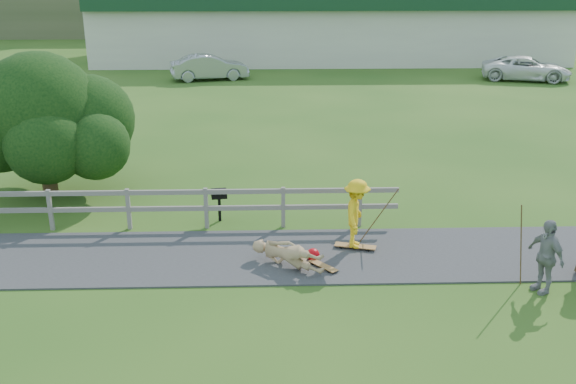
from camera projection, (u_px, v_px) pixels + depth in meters
name	position (u px, v px, depth m)	size (l,w,h in m)	color
ground	(287.00, 286.00, 13.74)	(260.00, 260.00, 0.00)	#265117
path	(285.00, 255.00, 15.15)	(34.00, 3.00, 0.04)	#313133
fence	(104.00, 203.00, 16.47)	(15.05, 0.10, 1.10)	slate
strip_mall	(328.00, 22.00, 45.89)	(32.50, 10.75, 5.10)	silver
skater_rider	(356.00, 218.00, 15.21)	(1.09, 0.63, 1.68)	yellow
skater_fallen	(288.00, 255.00, 14.47)	(1.83, 0.44, 0.67)	tan
spectator_b	(546.00, 256.00, 13.29)	(0.95, 0.39, 1.62)	gray
car_silver	(209.00, 67.00, 37.89)	(1.58, 4.53, 1.49)	#9B9DA2
car_white	(526.00, 68.00, 37.75)	(2.33, 5.06, 1.41)	white
tree	(44.00, 142.00, 18.80)	(5.48, 5.48, 3.18)	black
bbq	(219.00, 205.00, 17.10)	(0.41, 0.31, 0.89)	black
longboard_rider	(355.00, 248.00, 15.48)	(0.99, 0.24, 0.11)	olive
longboard_fallen	(323.00, 268.00, 14.50)	(0.79, 0.19, 0.09)	olive
helmet	(313.00, 255.00, 14.88)	(0.31, 0.31, 0.31)	#C2050D
pole_rider	(379.00, 211.00, 15.61)	(0.03, 0.03, 1.68)	#533A21
pole_spec_left	(521.00, 245.00, 13.52)	(0.03, 0.03, 1.85)	#533A21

